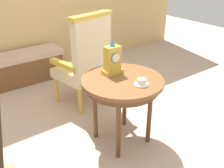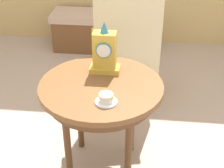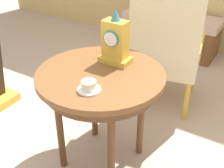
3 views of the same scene
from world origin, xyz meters
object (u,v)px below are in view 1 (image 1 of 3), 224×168
armchair (86,60)px  teacup_left (142,82)px  window_bench (25,67)px  side_table (122,86)px  mantel_clock (112,60)px

armchair → teacup_left: bearing=-91.9°
teacup_left → window_bench: bearing=99.2°
side_table → armchair: (0.09, 0.80, -0.01)m
side_table → window_bench: side_table is taller
side_table → window_bench: size_ratio=0.69×
teacup_left → window_bench: teacup_left is taller
teacup_left → side_table: bearing=106.0°
side_table → teacup_left: bearing=-74.0°
side_table → teacup_left: teacup_left is taller
armchair → side_table: bearing=-96.4°
teacup_left → mantel_clock: (-0.05, 0.35, 0.11)m
mantel_clock → window_bench: bearing=99.4°
side_table → teacup_left: 0.23m
teacup_left → mantel_clock: bearing=98.4°
side_table → armchair: bearing=83.6°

